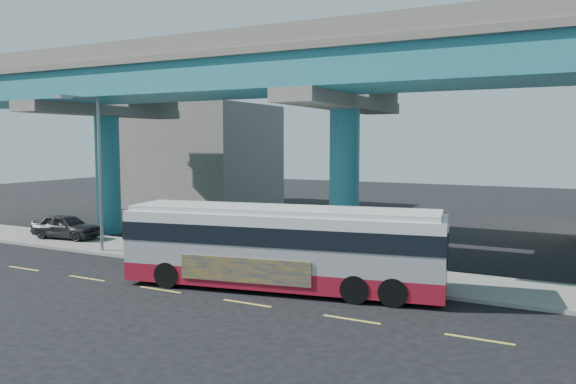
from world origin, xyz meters
The scene contains 8 objects.
ground centered at (0.00, 0.00, 0.00)m, with size 120.00×120.00×0.00m, color black.
sidewalk centered at (0.00, 5.50, 0.07)m, with size 70.00×4.00×0.15m, color gray.
lane_markings centered at (0.00, -0.30, 0.01)m, with size 58.00×0.12×0.01m.
viaduct centered at (0.00, 9.11, 9.14)m, with size 52.00×12.40×11.70m.
building_concrete centered at (-20.00, 24.00, 4.50)m, with size 12.00×10.00×9.00m, color gray.
transit_bus centered at (0.16, 2.07, 1.78)m, with size 12.89×4.96×3.24m.
parked_car centered at (-16.10, 5.70, 0.87)m, with size 4.37×2.18×1.43m, color #28282C.
street_lamp centered at (-11.51, 3.43, 5.35)m, with size 0.50×2.60×8.04m.
Camera 1 is at (10.40, -17.14, 5.81)m, focal length 35.00 mm.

